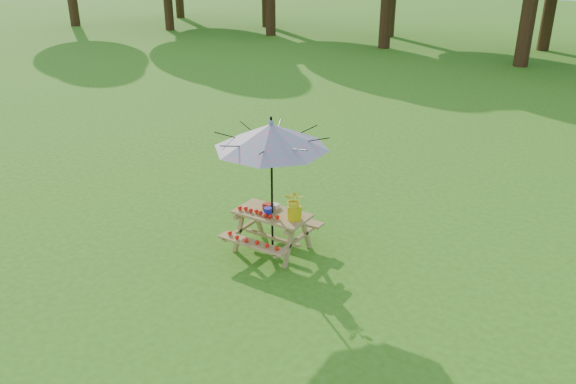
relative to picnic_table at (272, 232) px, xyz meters
The scene contains 5 objects.
picnic_table is the anchor object (origin of this frame).
patio_umbrella 1.62m from the picnic_table, 84.81° to the left, with size 2.35×2.35×2.25m.
produce_bins 0.40m from the picnic_table, 163.76° to the left, with size 0.26×0.42×0.13m.
tomatoes_row 0.44m from the picnic_table, 130.28° to the right, with size 0.77×0.13×0.07m, color red, non-canonical shape.
flower_bucket 0.74m from the picnic_table, ahead, with size 0.38×0.36×0.49m.
Camera 1 is at (8.76, -4.44, 4.51)m, focal length 35.00 mm.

